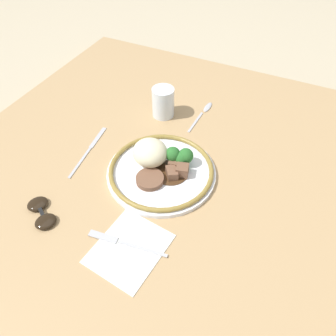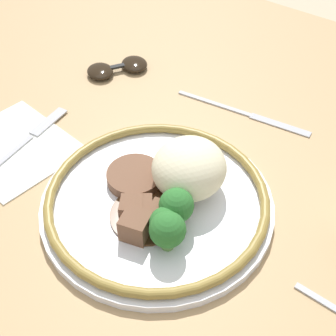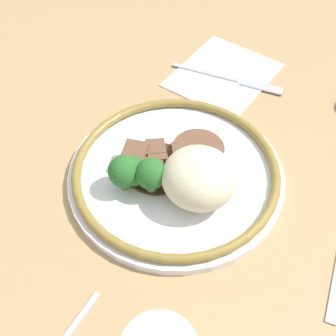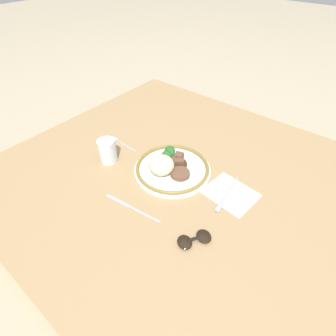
% 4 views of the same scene
% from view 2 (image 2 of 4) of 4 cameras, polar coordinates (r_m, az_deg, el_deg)
% --- Properties ---
extents(ground_plane, '(8.00, 8.00, 0.00)m').
position_cam_2_polar(ground_plane, '(0.61, -2.29, -7.41)').
color(ground_plane, tan).
extents(dining_table, '(1.24, 1.17, 0.04)m').
position_cam_2_polar(dining_table, '(0.59, -2.35, -6.12)').
color(dining_table, tan).
rests_on(dining_table, ground).
extents(napkin, '(0.18, 0.16, 0.00)m').
position_cam_2_polar(napkin, '(0.68, -18.27, 2.42)').
color(napkin, silver).
rests_on(napkin, dining_table).
extents(plate, '(0.28, 0.28, 0.08)m').
position_cam_2_polar(plate, '(0.56, -0.58, -3.35)').
color(plate, white).
rests_on(plate, dining_table).
extents(fork, '(0.03, 0.18, 0.00)m').
position_cam_2_polar(fork, '(0.69, -16.41, 3.64)').
color(fork, '#ADADB2').
rests_on(fork, napkin).
extents(knife, '(0.21, 0.04, 0.00)m').
position_cam_2_polar(knife, '(0.71, 9.59, 6.49)').
color(knife, '#ADADB2').
rests_on(knife, dining_table).
extents(sunglasses, '(0.10, 0.11, 0.01)m').
position_cam_2_polar(sunglasses, '(0.80, -6.19, 12.07)').
color(sunglasses, black).
rests_on(sunglasses, dining_table).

